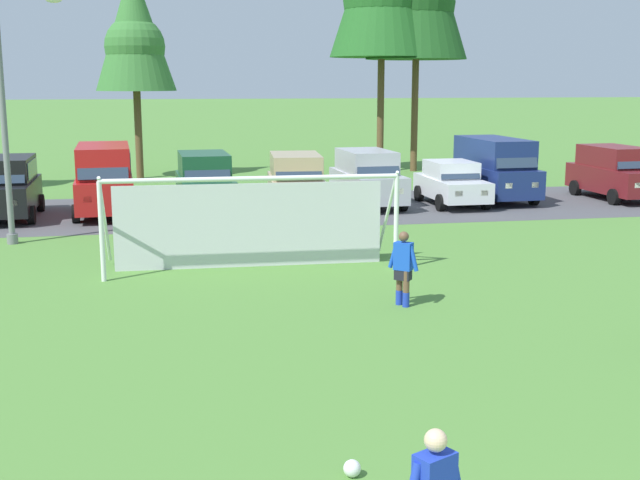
{
  "coord_description": "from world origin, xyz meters",
  "views": [
    {
      "loc": [
        -3.66,
        -4.53,
        4.81
      ],
      "look_at": [
        -0.83,
        10.62,
        1.79
      ],
      "focal_mm": 45.8,
      "sensor_mm": 36.0,
      "label": 1
    }
  ],
  "objects_px": {
    "parked_car_slot_far_right": "(495,168)",
    "player_defender_far": "(403,269)",
    "parked_car_slot_center_left": "(205,181)",
    "parked_car_slot_end": "(615,172)",
    "street_lamp": "(10,117)",
    "parked_car_slot_center": "(296,183)",
    "parked_car_slot_center_right": "(367,178)",
    "soccer_ball": "(352,468)",
    "soccer_goal": "(251,219)",
    "parked_car_slot_right": "(452,183)",
    "parked_car_slot_left": "(104,178)",
    "parked_car_slot_far_left": "(7,187)"
  },
  "relations": [
    {
      "from": "soccer_goal",
      "to": "street_lamp",
      "type": "height_order",
      "value": "street_lamp"
    },
    {
      "from": "soccer_ball",
      "to": "parked_car_slot_right",
      "type": "xyz_separation_m",
      "value": [
        8.77,
        21.06,
        0.77
      ]
    },
    {
      "from": "parked_car_slot_far_left",
      "to": "parked_car_slot_center_right",
      "type": "relative_size",
      "value": 0.99
    },
    {
      "from": "parked_car_slot_left",
      "to": "street_lamp",
      "type": "height_order",
      "value": "street_lamp"
    },
    {
      "from": "parked_car_slot_center_left",
      "to": "street_lamp",
      "type": "distance_m",
      "value": 8.24
    },
    {
      "from": "soccer_goal",
      "to": "street_lamp",
      "type": "bearing_deg",
      "value": 144.98
    },
    {
      "from": "soccer_goal",
      "to": "parked_car_slot_right",
      "type": "relative_size",
      "value": 1.77
    },
    {
      "from": "soccer_ball",
      "to": "soccer_goal",
      "type": "height_order",
      "value": "soccer_goal"
    },
    {
      "from": "parked_car_slot_center_right",
      "to": "parked_car_slot_right",
      "type": "distance_m",
      "value": 3.32
    },
    {
      "from": "parked_car_slot_center_right",
      "to": "parked_car_slot_center_left",
      "type": "bearing_deg",
      "value": -179.37
    },
    {
      "from": "street_lamp",
      "to": "parked_car_slot_center",
      "type": "bearing_deg",
      "value": 24.6
    },
    {
      "from": "parked_car_slot_center",
      "to": "parked_car_slot_far_right",
      "type": "bearing_deg",
      "value": 11.25
    },
    {
      "from": "parked_car_slot_far_left",
      "to": "soccer_goal",
      "type": "bearing_deg",
      "value": -50.91
    },
    {
      "from": "player_defender_far",
      "to": "parked_car_slot_far_right",
      "type": "xyz_separation_m",
      "value": [
        8.1,
        14.58,
        0.52
      ]
    },
    {
      "from": "soccer_goal",
      "to": "street_lamp",
      "type": "distance_m",
      "value": 8.34
    },
    {
      "from": "soccer_goal",
      "to": "parked_car_slot_center_left",
      "type": "xyz_separation_m",
      "value": [
        -0.72,
        9.79,
        -0.18
      ]
    },
    {
      "from": "soccer_goal",
      "to": "parked_car_slot_right",
      "type": "height_order",
      "value": "soccer_goal"
    },
    {
      "from": "soccer_goal",
      "to": "parked_car_slot_left",
      "type": "distance_m",
      "value": 10.51
    },
    {
      "from": "parked_car_slot_center",
      "to": "parked_car_slot_center_right",
      "type": "distance_m",
      "value": 3.18
    },
    {
      "from": "parked_car_slot_center",
      "to": "parked_car_slot_far_right",
      "type": "xyz_separation_m",
      "value": [
        8.4,
        1.67,
        0.23
      ]
    },
    {
      "from": "player_defender_far",
      "to": "parked_car_slot_center",
      "type": "bearing_deg",
      "value": 91.34
    },
    {
      "from": "soccer_ball",
      "to": "parked_car_slot_center",
      "type": "xyz_separation_m",
      "value": [
        2.5,
        20.31,
        1.0
      ]
    },
    {
      "from": "soccer_goal",
      "to": "parked_car_slot_center_right",
      "type": "distance_m",
      "value": 11.31
    },
    {
      "from": "parked_car_slot_far_right",
      "to": "parked_car_slot_center_left",
      "type": "bearing_deg",
      "value": -177.02
    },
    {
      "from": "parked_car_slot_far_right",
      "to": "street_lamp",
      "type": "height_order",
      "value": "street_lamp"
    },
    {
      "from": "parked_car_slot_far_left",
      "to": "parked_car_slot_right",
      "type": "height_order",
      "value": "parked_car_slot_far_left"
    },
    {
      "from": "parked_car_slot_far_right",
      "to": "player_defender_far",
      "type": "bearing_deg",
      "value": -119.07
    },
    {
      "from": "soccer_goal",
      "to": "parked_car_slot_center",
      "type": "distance_m",
      "value": 9.09
    },
    {
      "from": "parked_car_slot_center",
      "to": "street_lamp",
      "type": "distance_m",
      "value": 10.33
    },
    {
      "from": "parked_car_slot_center_right",
      "to": "soccer_goal",
      "type": "bearing_deg",
      "value": -119.3
    },
    {
      "from": "parked_car_slot_center_right",
      "to": "street_lamp",
      "type": "xyz_separation_m",
      "value": [
        -12.05,
        -5.29,
        2.66
      ]
    },
    {
      "from": "parked_car_slot_right",
      "to": "parked_car_slot_end",
      "type": "xyz_separation_m",
      "value": [
        7.17,
        0.4,
        0.24
      ]
    },
    {
      "from": "soccer_ball",
      "to": "player_defender_far",
      "type": "height_order",
      "value": "player_defender_far"
    },
    {
      "from": "parked_car_slot_center_left",
      "to": "parked_car_slot_end",
      "type": "height_order",
      "value": "same"
    },
    {
      "from": "parked_car_slot_end",
      "to": "street_lamp",
      "type": "height_order",
      "value": "street_lamp"
    },
    {
      "from": "soccer_goal",
      "to": "parked_car_slot_far_right",
      "type": "bearing_deg",
      "value": 43.47
    },
    {
      "from": "player_defender_far",
      "to": "parked_car_slot_right",
      "type": "relative_size",
      "value": 0.39
    },
    {
      "from": "street_lamp",
      "to": "parked_car_slot_center_right",
      "type": "bearing_deg",
      "value": 23.7
    },
    {
      "from": "parked_car_slot_far_right",
      "to": "parked_car_slot_center",
      "type": "bearing_deg",
      "value": -168.75
    },
    {
      "from": "parked_car_slot_center",
      "to": "street_lamp",
      "type": "bearing_deg",
      "value": -155.4
    },
    {
      "from": "soccer_goal",
      "to": "parked_car_slot_end",
      "type": "height_order",
      "value": "soccer_goal"
    },
    {
      "from": "parked_car_slot_right",
      "to": "parked_car_slot_end",
      "type": "height_order",
      "value": "parked_car_slot_end"
    },
    {
      "from": "player_defender_far",
      "to": "parked_car_slot_left",
      "type": "relative_size",
      "value": 0.33
    },
    {
      "from": "parked_car_slot_center_left",
      "to": "street_lamp",
      "type": "height_order",
      "value": "street_lamp"
    },
    {
      "from": "parked_car_slot_center_right",
      "to": "parked_car_slot_far_left",
      "type": "bearing_deg",
      "value": -178.15
    },
    {
      "from": "parked_car_slot_left",
      "to": "parked_car_slot_far_right",
      "type": "relative_size",
      "value": 1.01
    },
    {
      "from": "soccer_ball",
      "to": "player_defender_far",
      "type": "bearing_deg",
      "value": 69.25
    },
    {
      "from": "parked_car_slot_far_left",
      "to": "parked_car_slot_far_right",
      "type": "relative_size",
      "value": 0.96
    },
    {
      "from": "parked_car_slot_far_left",
      "to": "parked_car_slot_far_right",
      "type": "distance_m",
      "value": 18.65
    },
    {
      "from": "player_defender_far",
      "to": "street_lamp",
      "type": "xyz_separation_m",
      "value": [
        -9.38,
        8.75,
        2.95
      ]
    }
  ]
}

